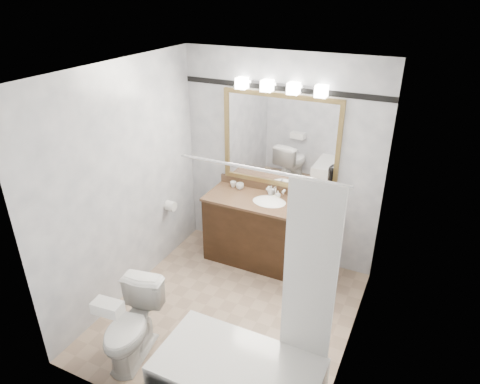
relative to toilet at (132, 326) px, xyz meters
The scene contains 15 objects.
room 1.37m from the toilet, 58.26° to the left, with size 2.42×2.62×2.52m.
vanity 1.98m from the toilet, 73.97° to the left, with size 1.53×0.58×0.97m.
mirror 2.51m from the toilet, 75.85° to the left, with size 1.40×0.04×1.10m.
vanity_light_bar 2.81m from the toilet, 75.50° to the left, with size 1.02×0.14×0.12m.
accent_stripe 2.84m from the toilet, 75.92° to the left, with size 2.40×0.01×0.06m, color black.
bathtub 1.10m from the toilet, ahead, with size 1.30×0.75×1.96m.
tp_roll 1.69m from the toilet, 110.99° to the left, with size 0.12×0.12×0.11m, color white.
toilet is the anchor object (origin of this frame).
tissue_box 0.47m from the toilet, 90.00° to the right, with size 0.25×0.13×0.10m, color white.
coffee_maker 2.26m from the toilet, 58.19° to the left, with size 0.19×0.23×0.35m.
cup_left 2.13m from the toilet, 87.40° to the left, with size 0.10×0.10×0.08m, color white.
cup_right 2.14m from the toilet, 90.20° to the left, with size 0.07×0.07×0.07m, color white.
soap_bottle_a 2.21m from the toilet, 76.63° to the left, with size 0.05×0.05×0.11m, color white.
soap_bottle_b 2.19m from the toilet, 73.71° to the left, with size 0.07×0.07×0.08m, color white.
soap_bar 2.16m from the toilet, 73.91° to the left, with size 0.08×0.05×0.03m, color beige.
Camera 1 is at (1.59, -3.09, 3.13)m, focal length 32.00 mm.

